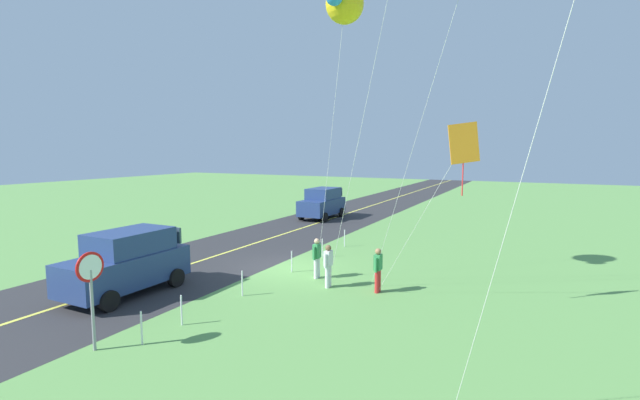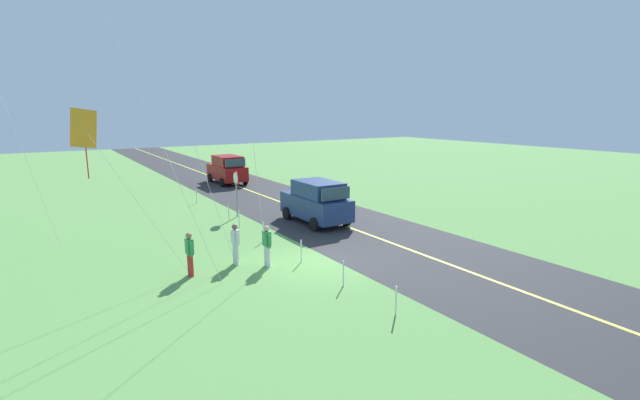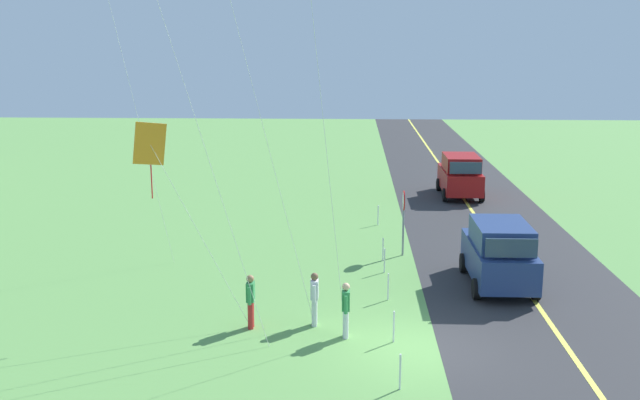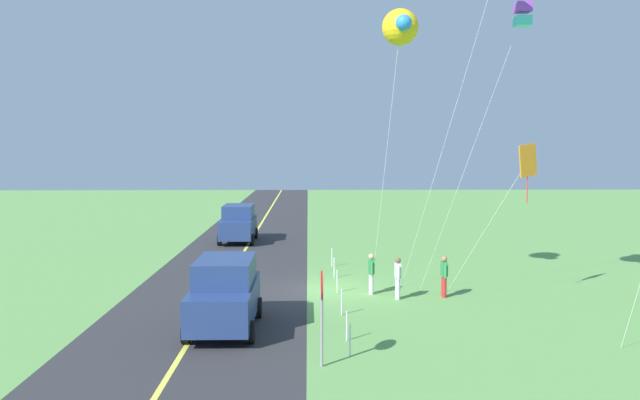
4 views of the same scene
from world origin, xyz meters
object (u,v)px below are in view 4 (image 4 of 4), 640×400
at_px(kite_green_far, 522,15).
at_px(kite_blue_mid, 527,163).
at_px(person_adult_near, 398,277).
at_px(person_adult_companion, 444,275).
at_px(stop_sign, 322,299).
at_px(car_suv_foreground, 225,293).
at_px(person_child_watcher, 371,272).
at_px(car_parked_west_far, 238,223).
at_px(kite_yellow_high, 400,27).

bearing_deg(kite_green_far, kite_blue_mid, 10.61).
relative_size(person_adult_near, person_adult_companion, 1.00).
distance_m(stop_sign, kite_blue_mid, 10.99).
distance_m(stop_sign, person_adult_companion, 9.13).
height_order(car_suv_foreground, kite_green_far, kite_green_far).
bearing_deg(person_child_watcher, kite_blue_mid, 108.87).
bearing_deg(car_suv_foreground, person_adult_near, 122.44).
height_order(person_adult_companion, person_child_watcher, same).
height_order(car_parked_west_far, person_adult_near, car_parked_west_far).
bearing_deg(car_parked_west_far, stop_sign, 11.74).
xyz_separation_m(kite_yellow_high, kite_green_far, (0.71, 4.45, 0.31)).
bearing_deg(stop_sign, car_suv_foreground, -139.59).
relative_size(car_parked_west_far, person_child_watcher, 2.75).
bearing_deg(person_adult_companion, stop_sign, 79.66).
xyz_separation_m(car_parked_west_far, kite_yellow_high, (13.85, 7.80, 9.20)).
bearing_deg(car_parked_west_far, person_adult_near, 27.33).
bearing_deg(kite_yellow_high, stop_sign, -20.92).
bearing_deg(kite_green_far, car_parked_west_far, -139.93).
relative_size(person_child_watcher, kite_blue_mid, 0.27).
height_order(car_suv_foreground, person_adult_companion, car_suv_foreground).
height_order(person_adult_near, kite_green_far, kite_green_far).
xyz_separation_m(kite_blue_mid, kite_green_far, (-0.62, -0.12, 5.47)).
bearing_deg(kite_green_far, car_suv_foreground, -68.90).
xyz_separation_m(car_parked_west_far, kite_green_far, (14.56, 12.25, 9.51)).
height_order(car_suv_foreground, person_adult_near, car_suv_foreground).
xyz_separation_m(car_suv_foreground, car_parked_west_far, (-18.67, -1.61, 0.00)).
relative_size(kite_yellow_high, kite_green_far, 0.99).
distance_m(car_suv_foreground, kite_blue_mid, 12.00).
relative_size(car_suv_foreground, person_child_watcher, 2.75).
bearing_deg(person_adult_near, car_parked_west_far, -28.54).
height_order(kite_blue_mid, kite_green_far, kite_green_far).
height_order(person_adult_near, kite_blue_mid, kite_blue_mid).
bearing_deg(car_suv_foreground, person_adult_companion, 117.66).
bearing_deg(kite_blue_mid, person_child_watcher, -102.33).
distance_m(car_parked_west_far, person_adult_companion, 17.36).
bearing_deg(car_parked_west_far, person_child_watcher, 25.77).
xyz_separation_m(stop_sign, person_adult_companion, (-7.66, 4.88, -0.94)).
bearing_deg(person_adult_near, car_suv_foreground, 66.57).
xyz_separation_m(stop_sign, person_child_watcher, (-8.24, 2.13, -0.94)).
bearing_deg(person_child_watcher, kite_green_far, 114.90).
bearing_deg(kite_green_far, stop_sign, -45.02).
relative_size(car_suv_foreground, car_parked_west_far, 1.00).
bearing_deg(person_adult_near, kite_green_far, -142.63).
bearing_deg(kite_yellow_high, person_adult_near, -8.37).
height_order(car_suv_foreground, kite_blue_mid, kite_blue_mid).
height_order(person_child_watcher, kite_yellow_high, kite_yellow_high).
xyz_separation_m(person_adult_near, person_adult_companion, (-0.29, 1.83, 0.00)).
bearing_deg(stop_sign, car_parked_west_far, -168.26).
xyz_separation_m(stop_sign, kite_yellow_high, (-8.34, 3.19, 8.55)).
bearing_deg(kite_blue_mid, stop_sign, -47.89).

